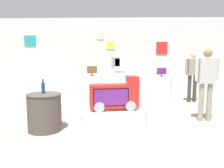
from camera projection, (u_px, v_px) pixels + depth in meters
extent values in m
plane|color=gray|center=(124.00, 127.00, 5.07)|extent=(30.00, 30.00, 0.00)
cube|color=silver|center=(122.00, 55.00, 9.89)|extent=(11.86, 0.10, 3.12)
cube|color=red|center=(162.00, 48.00, 9.73)|extent=(0.48, 0.02, 0.53)
cube|color=beige|center=(100.00, 35.00, 9.74)|extent=(0.31, 0.02, 0.31)
cube|color=yellow|center=(110.00, 45.00, 9.79)|extent=(0.36, 0.02, 0.32)
cube|color=white|center=(120.00, 65.00, 9.89)|extent=(0.42, 0.02, 0.54)
cube|color=gray|center=(116.00, 62.00, 9.87)|extent=(0.36, 0.02, 0.38)
cube|color=teal|center=(30.00, 41.00, 9.87)|extent=(0.50, 0.02, 0.45)
cylinder|color=white|center=(114.00, 116.00, 5.39)|extent=(1.57, 1.57, 0.31)
cylinder|color=gray|center=(98.00, 105.00, 5.29)|extent=(0.31, 0.45, 0.24)
cylinder|color=gray|center=(129.00, 104.00, 5.40)|extent=(0.31, 0.45, 0.24)
cube|color=red|center=(114.00, 96.00, 5.32)|extent=(1.18, 0.57, 0.53)
cube|color=red|center=(132.00, 80.00, 5.34)|extent=(0.31, 0.41, 0.19)
cube|color=black|center=(111.00, 97.00, 5.12)|extent=(0.80, 0.17, 0.40)
cube|color=#561E6B|center=(111.00, 97.00, 5.12)|extent=(0.76, 0.16, 0.36)
cube|color=#B2B2B7|center=(114.00, 83.00, 5.28)|extent=(0.89, 0.20, 0.02)
cylinder|color=white|center=(92.00, 86.00, 8.60)|extent=(0.73, 0.73, 0.78)
cylinder|color=black|center=(92.00, 76.00, 8.54)|extent=(0.21, 0.21, 0.02)
cylinder|color=black|center=(92.00, 74.00, 8.54)|extent=(0.04, 0.04, 0.09)
cube|color=black|center=(92.00, 70.00, 8.51)|extent=(0.36, 0.14, 0.25)
cube|color=brown|center=(92.00, 70.00, 8.49)|extent=(0.32, 0.11, 0.23)
cylinder|color=white|center=(161.00, 87.00, 8.37)|extent=(0.78, 0.78, 0.78)
cylinder|color=black|center=(161.00, 76.00, 8.31)|extent=(0.18, 0.18, 0.02)
cylinder|color=black|center=(161.00, 75.00, 8.31)|extent=(0.04, 0.04, 0.05)
cube|color=silver|center=(162.00, 71.00, 8.29)|extent=(0.41, 0.17, 0.26)
cube|color=#561E6B|center=(161.00, 71.00, 8.27)|extent=(0.37, 0.14, 0.23)
cylinder|color=#4C4238|center=(45.00, 112.00, 4.81)|extent=(0.70, 0.70, 0.79)
cylinder|color=#4C4238|center=(44.00, 94.00, 4.75)|extent=(0.73, 0.73, 0.02)
cylinder|color=navy|center=(43.00, 88.00, 4.81)|extent=(0.07, 0.07, 0.22)
cylinder|color=navy|center=(43.00, 81.00, 4.79)|extent=(0.03, 0.03, 0.08)
cylinder|color=#38332D|center=(189.00, 89.00, 7.63)|extent=(0.12, 0.12, 0.90)
cylinder|color=#38332D|center=(195.00, 88.00, 7.67)|extent=(0.12, 0.12, 0.90)
cube|color=gray|center=(193.00, 67.00, 7.55)|extent=(0.42, 0.28, 0.54)
sphere|color=beige|center=(194.00, 55.00, 7.50)|extent=(0.20, 0.20, 0.20)
cylinder|color=gray|center=(186.00, 66.00, 7.50)|extent=(0.08, 0.08, 0.48)
cylinder|color=gray|center=(200.00, 66.00, 7.60)|extent=(0.08, 0.08, 0.48)
cylinder|color=gray|center=(201.00, 102.00, 5.48)|extent=(0.12, 0.12, 0.92)
cylinder|color=gray|center=(209.00, 102.00, 5.48)|extent=(0.12, 0.12, 0.92)
cube|color=#B2ADA3|center=(207.00, 71.00, 5.38)|extent=(0.39, 0.22, 0.58)
sphere|color=#8C6647|center=(208.00, 53.00, 5.32)|extent=(0.20, 0.20, 0.20)
cylinder|color=#B2ADA3|center=(197.00, 70.00, 5.37)|extent=(0.08, 0.08, 0.52)
cylinder|color=#B2ADA3|center=(217.00, 70.00, 5.38)|extent=(0.08, 0.08, 0.52)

